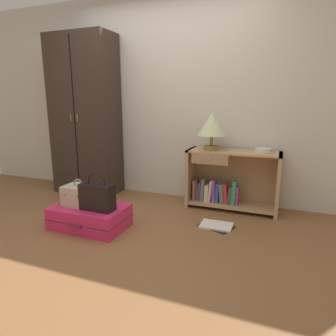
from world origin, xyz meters
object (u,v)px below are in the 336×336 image
(wardrobe, at_px, (85,117))
(bottle, at_px, (58,212))
(handbag, at_px, (97,196))
(open_book_on_floor, at_px, (216,226))
(train_case, at_px, (79,195))
(suitcase_large, at_px, (90,217))
(bookshelf, at_px, (229,181))
(bowl, at_px, (263,150))
(table_lamp, at_px, (212,125))

(wardrobe, xyz_separation_m, bottle, (0.30, -0.99, -0.98))
(handbag, height_order, open_book_on_floor, handbag)
(wardrobe, height_order, open_book_on_floor, wardrobe)
(open_book_on_floor, bearing_deg, train_case, -160.01)
(train_case, bearing_deg, suitcase_large, 0.21)
(handbag, bearing_deg, wardrobe, 129.51)
(bookshelf, height_order, bowl, bowl)
(train_case, bearing_deg, bookshelf, 39.15)
(bowl, distance_m, suitcase_large, 2.01)
(handbag, bearing_deg, bookshelf, 46.46)
(bottle, bearing_deg, table_lamp, 34.29)
(train_case, bearing_deg, handbag, -10.28)
(handbag, bearing_deg, open_book_on_floor, 26.33)
(bowl, distance_m, train_case, 2.06)
(bowl, distance_m, open_book_on_floor, 1.01)
(wardrobe, distance_m, handbag, 1.58)
(wardrobe, xyz_separation_m, train_case, (0.64, -1.04, -0.73))
(suitcase_large, bearing_deg, bowl, 34.46)
(train_case, relative_size, open_book_on_floor, 0.69)
(table_lamp, relative_size, train_case, 1.57)
(bottle, bearing_deg, wardrobe, 107.07)
(table_lamp, distance_m, train_case, 1.67)
(suitcase_large, bearing_deg, table_lamp, 46.49)
(table_lamp, distance_m, bowl, 0.64)
(suitcase_large, height_order, train_case, train_case)
(bowl, relative_size, bottle, 0.97)
(bottle, distance_m, open_book_on_floor, 1.72)
(handbag, xyz_separation_m, bottle, (-0.60, 0.10, -0.28))
(table_lamp, distance_m, bottle, 1.99)
(open_book_on_floor, bearing_deg, handbag, -153.67)
(bowl, distance_m, handbag, 1.87)
(wardrobe, relative_size, suitcase_large, 2.83)
(train_case, bearing_deg, open_book_on_floor, 19.99)
(table_lamp, relative_size, open_book_on_floor, 1.09)
(table_lamp, height_order, open_book_on_floor, table_lamp)
(suitcase_large, relative_size, open_book_on_floor, 1.85)
(bottle, bearing_deg, bookshelf, 31.60)
(suitcase_large, distance_m, handbag, 0.29)
(wardrobe, height_order, table_lamp, wardrobe)
(train_case, height_order, handbag, handbag)
(bowl, bearing_deg, handbag, -141.92)
(bookshelf, xyz_separation_m, bowl, (0.37, 0.00, 0.39))
(handbag, distance_m, bottle, 0.67)
(open_book_on_floor, bearing_deg, suitcase_large, -158.20)
(handbag, bearing_deg, bottle, 170.10)
(wardrobe, bearing_deg, bowl, 1.05)
(train_case, height_order, bottle, train_case)
(suitcase_large, bearing_deg, train_case, -179.79)
(wardrobe, relative_size, table_lamp, 4.82)
(bookshelf, relative_size, train_case, 3.80)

